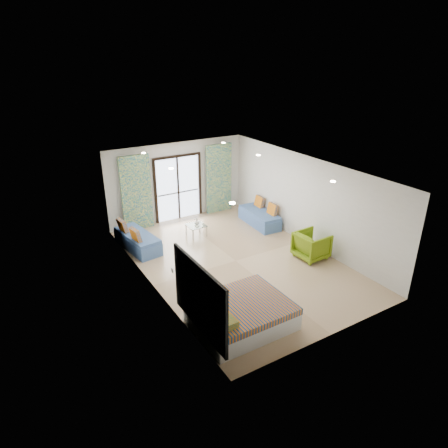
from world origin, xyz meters
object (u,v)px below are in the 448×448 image
daybed_left (137,240)px  armchair (312,244)px  coffee_table (196,226)px  daybed_right (260,217)px  bed (240,314)px

daybed_left → armchair: bearing=-45.3°
coffee_table → daybed_left: bearing=177.2°
daybed_left → armchair: 5.14m
daybed_left → coffee_table: daybed_left is taller
coffee_table → armchair: bearing=-54.7°
daybed_right → coffee_table: daybed_right is taller
bed → daybed_left: daybed_left is taller
armchair → daybed_right: bearing=-5.1°
daybed_left → daybed_right: 4.25m
coffee_table → armchair: (2.14, -3.03, 0.10)m
coffee_table → armchair: 3.71m
bed → daybed_left: bearing=97.8°
bed → armchair: armchair is taller
daybed_right → armchair: bearing=-89.4°
bed → coffee_table: bearing=74.1°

